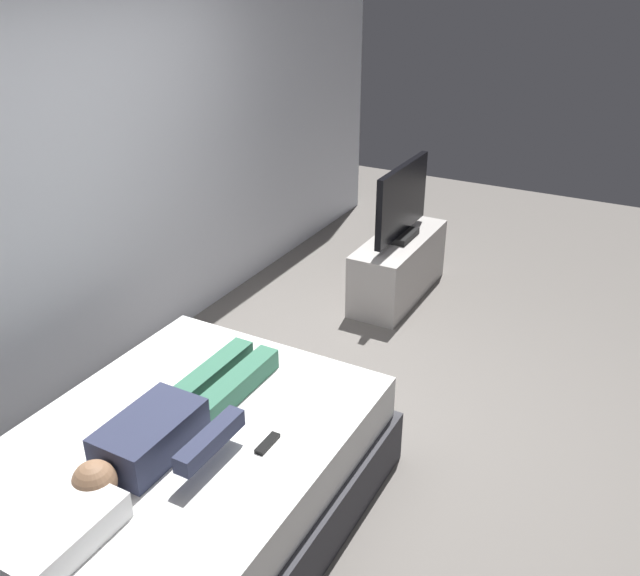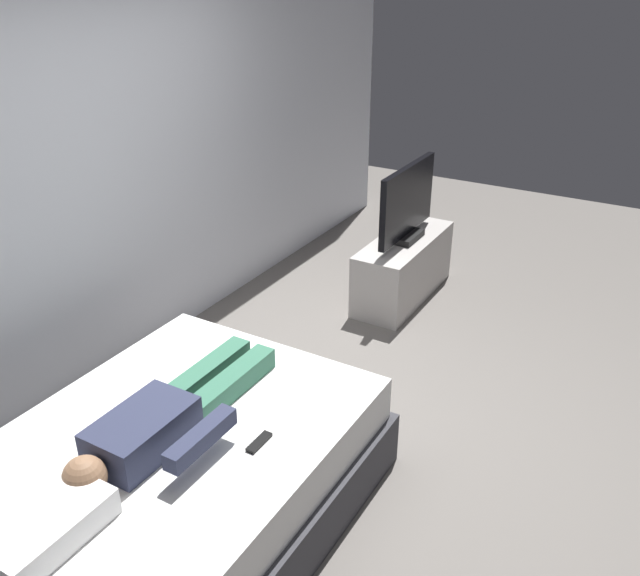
{
  "view_description": "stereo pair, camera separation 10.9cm",
  "coord_description": "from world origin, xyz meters",
  "px_view_note": "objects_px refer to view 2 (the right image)",
  "views": [
    {
      "loc": [
        -2.83,
        -1.32,
        2.51
      ],
      "look_at": [
        0.38,
        0.42,
        0.69
      ],
      "focal_mm": 37.83,
      "sensor_mm": 36.0,
      "label": 1
    },
    {
      "loc": [
        -2.77,
        -1.42,
        2.51
      ],
      "look_at": [
        0.38,
        0.42,
        0.69
      ],
      "focal_mm": 37.83,
      "sensor_mm": 36.0,
      "label": 2
    }
  ],
  "objects_px": {
    "pillow": "(40,524)",
    "person": "(166,419)",
    "tv_stand": "(403,268)",
    "bed": "(170,484)",
    "remote": "(259,442)",
    "tv": "(407,204)"
  },
  "relations": [
    {
      "from": "bed",
      "to": "person",
      "type": "xyz_separation_m",
      "value": [
        0.03,
        0.0,
        0.36
      ]
    },
    {
      "from": "bed",
      "to": "pillow",
      "type": "bearing_deg",
      "value": -180.0
    },
    {
      "from": "tv",
      "to": "pillow",
      "type": "bearing_deg",
      "value": -179.18
    },
    {
      "from": "tv",
      "to": "person",
      "type": "bearing_deg",
      "value": -179.07
    },
    {
      "from": "bed",
      "to": "person",
      "type": "bearing_deg",
      "value": 8.32
    },
    {
      "from": "remote",
      "to": "tv_stand",
      "type": "relative_size",
      "value": 0.14
    },
    {
      "from": "remote",
      "to": "tv",
      "type": "distance_m",
      "value": 2.68
    },
    {
      "from": "person",
      "to": "tv_stand",
      "type": "relative_size",
      "value": 1.15
    },
    {
      "from": "remote",
      "to": "tv_stand",
      "type": "height_order",
      "value": "remote"
    },
    {
      "from": "remote",
      "to": "tv",
      "type": "xyz_separation_m",
      "value": [
        2.64,
        0.45,
        0.24
      ]
    },
    {
      "from": "bed",
      "to": "tv_stand",
      "type": "xyz_separation_m",
      "value": [
        2.82,
        0.05,
        -0.01
      ]
    },
    {
      "from": "pillow",
      "to": "remote",
      "type": "height_order",
      "value": "pillow"
    },
    {
      "from": "pillow",
      "to": "tv_stand",
      "type": "bearing_deg",
      "value": 0.82
    },
    {
      "from": "bed",
      "to": "tv_stand",
      "type": "relative_size",
      "value": 1.8
    },
    {
      "from": "pillow",
      "to": "person",
      "type": "xyz_separation_m",
      "value": [
        0.7,
        0.0,
        0.02
      ]
    },
    {
      "from": "pillow",
      "to": "person",
      "type": "height_order",
      "value": "person"
    },
    {
      "from": "pillow",
      "to": "tv",
      "type": "xyz_separation_m",
      "value": [
        3.48,
        0.05,
        0.18
      ]
    },
    {
      "from": "person",
      "to": "tv",
      "type": "relative_size",
      "value": 1.43
    },
    {
      "from": "pillow",
      "to": "person",
      "type": "bearing_deg",
      "value": 0.35
    },
    {
      "from": "tv_stand",
      "to": "pillow",
      "type": "bearing_deg",
      "value": -179.18
    },
    {
      "from": "pillow",
      "to": "tv",
      "type": "height_order",
      "value": "tv"
    },
    {
      "from": "tv_stand",
      "to": "person",
      "type": "bearing_deg",
      "value": -179.07
    }
  ]
}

